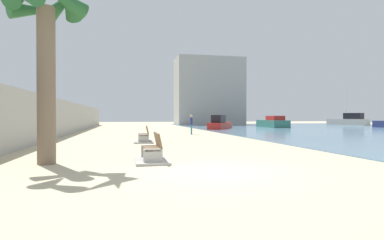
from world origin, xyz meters
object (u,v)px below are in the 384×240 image
(palm_tree, at_px, (46,28))
(boat_distant, at_px, (349,121))
(person_walking, at_px, (191,123))
(boat_mid_bay, at_px, (220,124))
(bench_far, at_px, (144,138))
(bench_near, at_px, (152,154))
(boat_far_right, at_px, (273,123))

(palm_tree, bearing_deg, boat_distant, 41.91)
(palm_tree, height_order, person_walking, palm_tree)
(boat_mid_bay, bearing_deg, person_walking, -118.16)
(palm_tree, relative_size, bench_far, 2.86)
(bench_near, bearing_deg, person_walking, 73.12)
(person_walking, distance_m, boat_far_right, 20.25)
(boat_far_right, bearing_deg, boat_mid_bay, -160.77)
(palm_tree, xyz_separation_m, boat_far_right, (22.44, 29.04, -3.71))
(boat_far_right, bearing_deg, person_walking, -135.75)
(bench_far, distance_m, boat_mid_bay, 20.92)
(boat_far_right, relative_size, boat_mid_bay, 0.87)
(bench_far, distance_m, person_walking, 8.31)
(bench_far, height_order, boat_far_right, boat_far_right)
(palm_tree, relative_size, boat_far_right, 0.91)
(palm_tree, xyz_separation_m, boat_distant, (40.43, 36.29, -3.55))
(boat_far_right, distance_m, boat_distant, 19.40)
(bench_near, bearing_deg, boat_mid_bay, 68.09)
(bench_near, distance_m, bench_far, 8.00)
(palm_tree, xyz_separation_m, bench_far, (3.56, 7.88, -4.13))
(person_walking, distance_m, boat_mid_bay, 12.66)
(bench_near, relative_size, boat_mid_bay, 0.27)
(bench_far, xyz_separation_m, boat_far_right, (18.88, 21.15, 0.42))
(bench_far, xyz_separation_m, person_walking, (4.38, 7.02, 0.74))
(palm_tree, distance_m, boat_far_right, 36.89)
(palm_tree, bearing_deg, boat_mid_bay, 61.91)
(person_walking, bearing_deg, boat_mid_bay, 61.84)
(palm_tree, xyz_separation_m, person_walking, (7.94, 14.91, -3.39))
(person_walking, bearing_deg, bench_near, -106.88)
(boat_distant, bearing_deg, boat_mid_bay, -158.91)
(palm_tree, xyz_separation_m, boat_mid_bay, (13.91, 26.06, -3.72))
(palm_tree, height_order, bench_near, palm_tree)
(bench_far, distance_m, boat_distant, 46.55)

